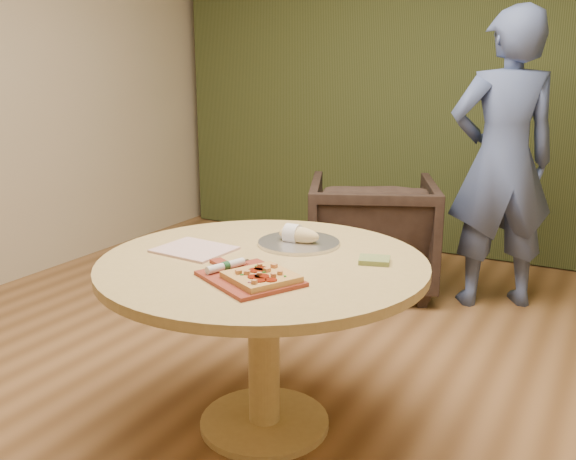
% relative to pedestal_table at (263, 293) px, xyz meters
% --- Properties ---
extents(room_shell, '(5.04, 6.04, 2.84)m').
position_rel_pedestal_table_xyz_m(room_shell, '(-0.03, 0.06, 0.79)').
color(room_shell, olive).
rests_on(room_shell, ground).
extents(curtain, '(4.80, 0.14, 2.78)m').
position_rel_pedestal_table_xyz_m(curtain, '(-0.03, 2.96, 0.79)').
color(curtain, '#2B3518').
rests_on(curtain, ground).
extents(pedestal_table, '(1.33, 1.33, 0.75)m').
position_rel_pedestal_table_xyz_m(pedestal_table, '(0.00, 0.00, 0.00)').
color(pedestal_table, tan).
rests_on(pedestal_table, ground).
extents(pizza_paddle, '(0.47, 0.41, 0.01)m').
position_rel_pedestal_table_xyz_m(pizza_paddle, '(0.08, -0.23, 0.15)').
color(pizza_paddle, maroon).
rests_on(pizza_paddle, pedestal_table).
extents(flatbread_pizza, '(0.30, 0.30, 0.04)m').
position_rel_pedestal_table_xyz_m(flatbread_pizza, '(0.14, -0.25, 0.17)').
color(flatbread_pizza, tan).
rests_on(flatbread_pizza, pizza_paddle).
extents(cutlery_roll, '(0.08, 0.20, 0.03)m').
position_rel_pedestal_table_xyz_m(cutlery_roll, '(-0.04, -0.21, 0.17)').
color(cutlery_roll, silver).
rests_on(cutlery_roll, pizza_paddle).
extents(newspaper, '(0.32, 0.27, 0.01)m').
position_rel_pedestal_table_xyz_m(newspaper, '(-0.32, -0.03, 0.15)').
color(newspaper, white).
rests_on(newspaper, pedestal_table).
extents(serving_tray, '(0.36, 0.36, 0.02)m').
position_rel_pedestal_table_xyz_m(serving_tray, '(0.02, 0.26, 0.15)').
color(serving_tray, silver).
rests_on(serving_tray, pedestal_table).
extents(bread_roll, '(0.19, 0.09, 0.09)m').
position_rel_pedestal_table_xyz_m(bread_roll, '(0.02, 0.26, 0.18)').
color(bread_roll, '#DFC988').
rests_on(bread_roll, serving_tray).
extents(green_packet, '(0.14, 0.13, 0.02)m').
position_rel_pedestal_table_xyz_m(green_packet, '(0.41, 0.18, 0.15)').
color(green_packet, '#576B30').
rests_on(green_packet, pedestal_table).
extents(armchair, '(1.06, 1.04, 0.85)m').
position_rel_pedestal_table_xyz_m(armchair, '(-0.24, 1.85, -0.19)').
color(armchair, black).
rests_on(armchair, ground).
extents(person_standing, '(0.81, 0.73, 1.84)m').
position_rel_pedestal_table_xyz_m(person_standing, '(0.55, 1.95, 0.31)').
color(person_standing, '#465A8E').
rests_on(person_standing, ground).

